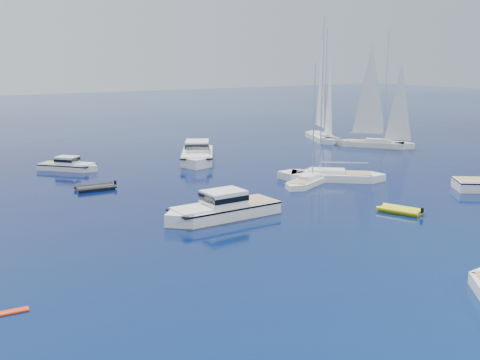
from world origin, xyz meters
name	(u,v)px	position (x,y,z in m)	size (l,w,h in m)	color
ground	(435,293)	(0.00, 0.00, 0.00)	(400.00, 400.00, 0.00)	navy
motor_cruiser_centre	(222,217)	(-2.10, 20.53, 0.00)	(3.47, 11.34, 2.98)	white
motor_cruiser_distant	(197,161)	(9.25, 45.50, 0.00)	(4.02, 13.12, 3.44)	white
motor_cruiser_horizon	(69,170)	(-6.75, 48.67, 0.00)	(2.48, 8.12, 2.13)	silver
sailboat_mid_r	(331,180)	(16.06, 27.04, 0.00)	(3.24, 12.48, 18.34)	white
sailboat_centre	(309,184)	(12.57, 26.68, 0.00)	(2.35, 9.05, 13.30)	white
sailboat_sails_r	(375,147)	(38.02, 41.66, 0.00)	(3.18, 12.23, 17.98)	silver
sailboat_sails_far	(322,140)	(36.18, 51.84, 0.00)	(3.32, 12.76, 18.75)	white
tender_yellow	(400,213)	(11.88, 13.30, 0.00)	(2.12, 3.91, 0.95)	#D5D40C
tender_grey_far	(95,190)	(-7.61, 36.65, 0.00)	(2.26, 4.22, 0.95)	black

